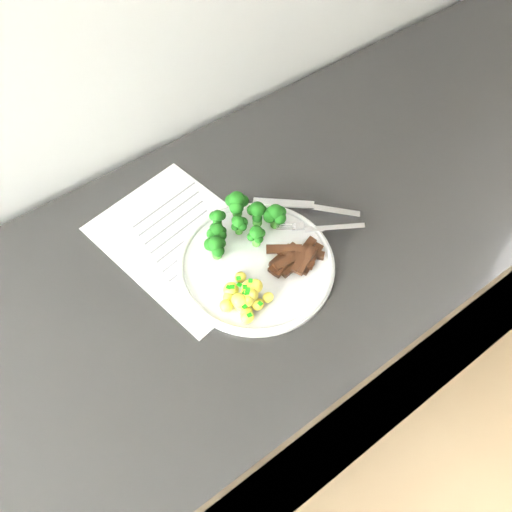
% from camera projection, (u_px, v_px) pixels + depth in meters
% --- Properties ---
extents(counter, '(2.29, 0.57, 0.86)m').
position_uv_depth(counter, '(266.00, 347.00, 1.24)').
color(counter, black).
rests_on(counter, ground).
extents(recipe_paper, '(0.26, 0.33, 0.00)m').
position_uv_depth(recipe_paper, '(185.00, 242.00, 0.88)').
color(recipe_paper, white).
rests_on(recipe_paper, counter).
extents(plate, '(0.25, 0.25, 0.01)m').
position_uv_depth(plate, '(256.00, 264.00, 0.85)').
color(plate, white).
rests_on(plate, counter).
extents(broccoli, '(0.15, 0.10, 0.06)m').
position_uv_depth(broccoli, '(242.00, 221.00, 0.86)').
color(broccoli, '#286418').
rests_on(broccoli, plate).
extents(potatoes, '(0.08, 0.08, 0.04)m').
position_uv_depth(potatoes, '(244.00, 298.00, 0.79)').
color(potatoes, '#FAE54A').
rests_on(potatoes, plate).
extents(beef_strips, '(0.10, 0.08, 0.03)m').
position_uv_depth(beef_strips, '(295.00, 258.00, 0.84)').
color(beef_strips, black).
rests_on(beef_strips, plate).
extents(fork, '(0.13, 0.10, 0.01)m').
position_uv_depth(fork, '(322.00, 227.00, 0.88)').
color(fork, silver).
rests_on(fork, plate).
extents(knife, '(0.14, 0.14, 0.02)m').
position_uv_depth(knife, '(320.00, 209.00, 0.91)').
color(knife, silver).
rests_on(knife, plate).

